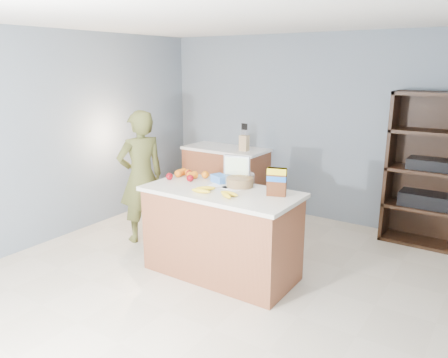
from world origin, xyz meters
The scene contains 15 objects.
floor centered at (0.00, 0.00, 0.00)m, with size 4.50×5.00×0.02m, color beige.
walls centered at (0.00, 0.00, 1.65)m, with size 4.52×5.02×2.51m.
counter_peninsula centered at (0.00, 0.30, 0.42)m, with size 1.56×0.76×0.90m.
back_cabinet centered at (-1.20, 2.20, 0.45)m, with size 1.24×0.62×0.90m.
shelving_unit centered at (1.55, 2.35, 0.86)m, with size 0.90×0.40×1.80m.
person centered at (-1.31, 0.53, 0.79)m, with size 0.58×0.38×1.59m, color #4E5124.
knife_block centered at (-0.85, 2.15, 1.02)m, with size 0.12×0.10×0.31m.
envelopes centered at (-0.02, 0.40, 0.90)m, with size 0.38×0.17×0.00m.
bananas centered at (0.03, 0.15, 0.92)m, with size 0.48×0.23×0.04m.
apples centered at (-0.56, 0.42, 0.94)m, with size 0.31×0.29×0.08m.
oranges centered at (-0.56, 0.51, 0.94)m, with size 0.36×0.21×0.08m.
blue_carton centered at (-0.17, 0.53, 0.94)m, with size 0.18×0.12×0.08m, color blue.
salad_bowl centered at (0.08, 0.51, 0.96)m, with size 0.30×0.30×0.13m.
tv centered at (-0.03, 0.64, 1.06)m, with size 0.28×0.12×0.28m.
cereal_box centered at (0.54, 0.42, 1.06)m, with size 0.19×0.12×0.27m.
Camera 1 is at (2.31, -3.11, 2.10)m, focal length 35.00 mm.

